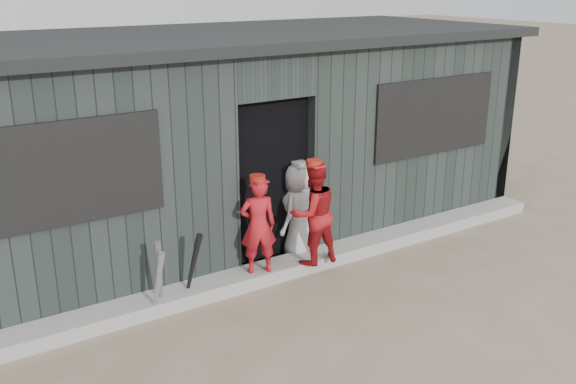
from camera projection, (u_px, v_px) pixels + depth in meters
ground at (392, 344)px, 6.02m from camera, size 80.00×80.00×0.00m
curb at (287, 267)px, 7.44m from camera, size 8.00×0.36×0.15m
bat_left at (158, 285)px, 6.32m from camera, size 0.14×0.28×0.77m
bat_mid at (160, 276)px, 6.44m from camera, size 0.16×0.29×0.84m
bat_right at (193, 268)px, 6.63m from camera, size 0.14×0.37×0.83m
player_red_left at (258, 225)px, 6.99m from camera, size 0.46×0.38×1.10m
player_red_right at (313, 213)px, 7.22m from camera, size 0.61×0.49×1.19m
player_grey_back at (298, 212)px, 7.68m from camera, size 0.70×0.62×1.20m
dugout at (217, 136)px, 8.40m from camera, size 8.30×3.30×2.62m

